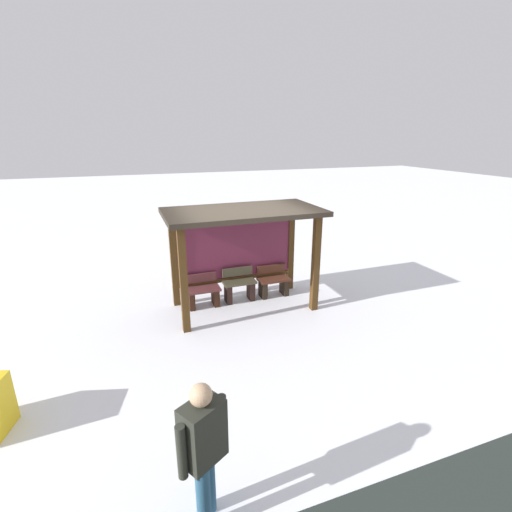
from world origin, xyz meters
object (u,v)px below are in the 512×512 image
Objects in this scene: person_walking at (204,446)px; bench_left_inside at (203,294)px; bench_center_inside at (239,287)px; bus_shelter at (241,232)px; bench_right_inside at (273,283)px.

bench_left_inside is at bearing 78.12° from person_walking.
person_walking reaches higher than bench_center_inside.
person_walking is (-1.86, -4.80, 0.60)m from bench_center_inside.
bus_shelter reaches higher than person_walking.
bench_right_inside is at bearing 60.58° from person_walking.
bench_center_inside is at bearing -0.18° from bench_left_inside.
bench_right_inside is 5.55m from person_walking.
bench_center_inside is at bearing 68.83° from person_walking.
bench_left_inside is at bearing 179.97° from bench_right_inside.
bench_center_inside is at bearing 90.00° from bus_shelter.
bench_center_inside is at bearing -179.88° from bench_right_inside.
bus_shelter reaches higher than bench_center_inside.
person_walking reaches higher than bench_left_inside.
bus_shelter is 4.32× the size of bench_right_inside.
bus_shelter is at bearing 68.16° from person_walking.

